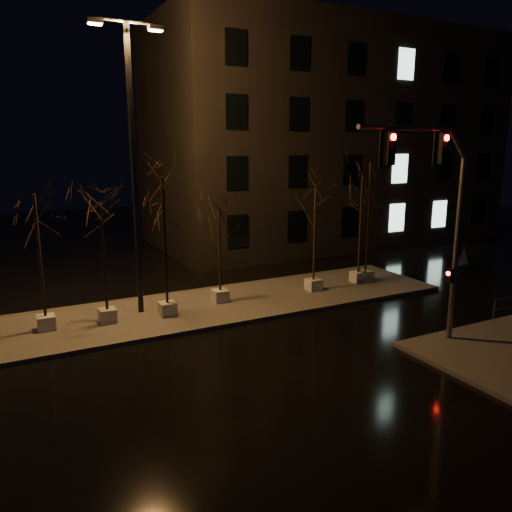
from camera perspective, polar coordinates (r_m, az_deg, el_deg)
ground at (r=17.29m, az=3.01°, el=-11.46°), size 90.00×90.00×0.00m
median at (r=22.30m, az=-4.81°, el=-5.67°), size 22.00×5.00×0.15m
building at (r=38.53m, az=7.78°, el=13.14°), size 25.00×12.00×15.00m
tree_0 at (r=19.91m, az=-23.76°, el=3.22°), size 1.80×1.80×5.30m
tree_1 at (r=19.97m, az=-17.20°, el=2.79°), size 1.80×1.80×4.86m
tree_2 at (r=20.12m, az=-10.52°, el=5.35°), size 1.80×1.80×5.84m
tree_3 at (r=21.79m, az=-4.21°, el=3.20°), size 1.80×1.80×4.42m
tree_4 at (r=23.62m, az=6.80°, el=5.37°), size 1.80×1.80×5.23m
tree_5 at (r=25.44m, az=11.96°, el=6.12°), size 1.80×1.80×5.47m
tree_6 at (r=25.62m, az=12.84°, el=7.41°), size 1.80×1.80×6.23m
traffic_signal_mast at (r=17.64m, az=20.21°, el=5.32°), size 6.06×0.93×7.45m
streetlight_main at (r=20.65m, az=-13.90°, el=11.45°), size 2.86×0.39×11.46m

